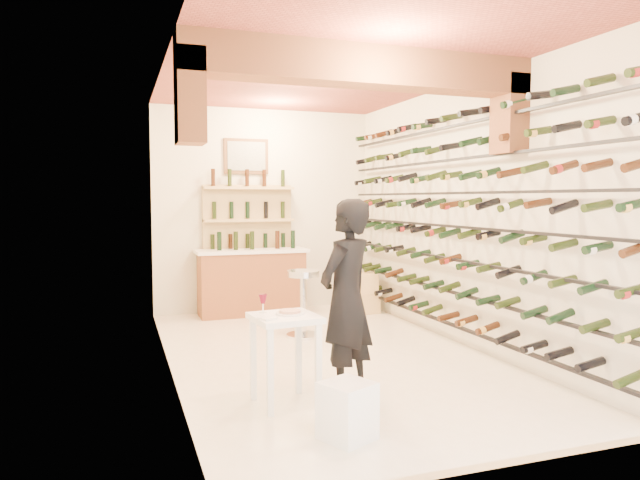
# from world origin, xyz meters

# --- Properties ---
(ground) EXTENTS (6.00, 6.00, 0.00)m
(ground) POSITION_xyz_m (0.00, 0.00, 0.00)
(ground) COLOR white
(ground) RESTS_ON ground
(room_shell) EXTENTS (3.52, 6.02, 3.21)m
(room_shell) POSITION_xyz_m (0.00, -0.26, 2.25)
(room_shell) COLOR beige
(room_shell) RESTS_ON ground
(wine_rack) EXTENTS (0.32, 5.70, 2.56)m
(wine_rack) POSITION_xyz_m (1.53, 0.00, 1.55)
(wine_rack) COLOR black
(wine_rack) RESTS_ON ground
(back_counter) EXTENTS (1.70, 0.62, 1.29)m
(back_counter) POSITION_xyz_m (-0.30, 2.65, 0.53)
(back_counter) COLOR brown
(back_counter) RESTS_ON ground
(back_shelving) EXTENTS (1.40, 0.31, 2.73)m
(back_shelving) POSITION_xyz_m (-0.30, 2.89, 1.17)
(back_shelving) COLOR tan
(back_shelving) RESTS_ON ground
(tasting_table) EXTENTS (0.59, 0.59, 0.95)m
(tasting_table) POSITION_xyz_m (-0.90, -1.35, 0.64)
(tasting_table) COLOR white
(tasting_table) RESTS_ON ground
(white_stool) EXTENTS (0.45, 0.45, 0.43)m
(white_stool) POSITION_xyz_m (-0.66, -2.23, 0.21)
(white_stool) COLOR white
(white_stool) RESTS_ON ground
(person) EXTENTS (0.78, 0.73, 1.78)m
(person) POSITION_xyz_m (-0.32, -1.33, 0.89)
(person) COLOR black
(person) RESTS_ON ground
(chrome_barstool) EXTENTS (0.44, 0.44, 0.86)m
(chrome_barstool) POSITION_xyz_m (0.01, 0.98, 0.50)
(chrome_barstool) COLOR silver
(chrome_barstool) RESTS_ON ground
(crate_lower) EXTENTS (0.56, 0.41, 0.32)m
(crate_lower) POSITION_xyz_m (1.32, 2.20, 0.16)
(crate_lower) COLOR #E4C07D
(crate_lower) RESTS_ON ground
(crate_upper) EXTENTS (0.54, 0.40, 0.29)m
(crate_upper) POSITION_xyz_m (1.32, 2.20, 0.47)
(crate_upper) COLOR #E4C07D
(crate_upper) RESTS_ON crate_lower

